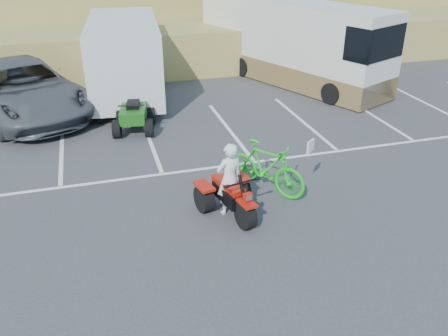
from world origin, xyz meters
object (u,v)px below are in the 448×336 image
object	(u,v)px
rider	(229,179)
quad_atv_blue	(87,119)
green_dirt_bike	(266,167)
red_trike_atv	(232,215)
grey_pickup	(23,89)
quad_atv_green	(135,130)
cargo_trailer	(125,56)
rv_motorhome	(290,48)

from	to	relation	value
rider	quad_atv_blue	distance (m)	7.97
green_dirt_bike	rider	bearing A→B (deg)	174.02
green_dirt_bike	quad_atv_blue	distance (m)	7.86
red_trike_atv	green_dirt_bike	distance (m)	1.58
grey_pickup	quad_atv_green	distance (m)	4.57
red_trike_atv	cargo_trailer	size ratio (longest dim) A/B	0.26
grey_pickup	quad_atv_green	world-z (taller)	grey_pickup
rider	quad_atv_green	size ratio (longest dim) A/B	1.04
grey_pickup	quad_atv_blue	xyz separation A→B (m)	(2.06, -1.16, -0.95)
rider	quad_atv_green	world-z (taller)	rider
rv_motorhome	grey_pickup	bearing A→B (deg)	162.71
rv_motorhome	rider	bearing A→B (deg)	-144.40
grey_pickup	quad_atv_blue	bearing A→B (deg)	-50.70
red_trike_atv	quad_atv_blue	distance (m)	8.06
cargo_trailer	quad_atv_blue	distance (m)	3.18
rider	cargo_trailer	world-z (taller)	cargo_trailer
cargo_trailer	quad_atv_blue	bearing A→B (deg)	-122.41
cargo_trailer	rv_motorhome	size ratio (longest dim) A/B	0.70
rider	grey_pickup	distance (m)	9.90
quad_atv_blue	red_trike_atv	bearing A→B (deg)	-66.43
rider	grey_pickup	xyz separation A→B (m)	(-5.14, 8.46, 0.05)
quad_atv_blue	quad_atv_green	size ratio (longest dim) A/B	0.85
grey_pickup	rv_motorhome	distance (m)	10.93
green_dirt_bike	quad_atv_green	distance (m)	5.79
quad_atv_green	green_dirt_bike	bearing A→B (deg)	-50.05
quad_atv_blue	green_dirt_bike	bearing A→B (deg)	-56.23
rider	cargo_trailer	distance (m)	9.59
rider	quad_atv_green	bearing A→B (deg)	-87.21
green_dirt_bike	grey_pickup	distance (m)	9.99
rider	rv_motorhome	distance (m)	11.31
quad_atv_blue	quad_atv_green	xyz separation A→B (m)	(1.52, -1.51, 0.00)
cargo_trailer	quad_atv_blue	xyz separation A→B (m)	(-1.68, -2.17, -1.61)
grey_pickup	cargo_trailer	size ratio (longest dim) A/B	1.03
grey_pickup	cargo_trailer	bearing A→B (deg)	-6.24
green_dirt_bike	quad_atv_blue	bearing A→B (deg)	85.55
rider	quad_atv_green	distance (m)	6.05
rv_motorhome	quad_atv_blue	world-z (taller)	rv_motorhome
grey_pickup	quad_atv_blue	distance (m)	2.55
red_trike_atv	rv_motorhome	world-z (taller)	rv_motorhome
green_dirt_bike	cargo_trailer	size ratio (longest dim) A/B	0.34
rider	quad_atv_blue	xyz separation A→B (m)	(-3.08, 7.29, -0.90)
rider	green_dirt_bike	bearing A→B (deg)	-160.91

